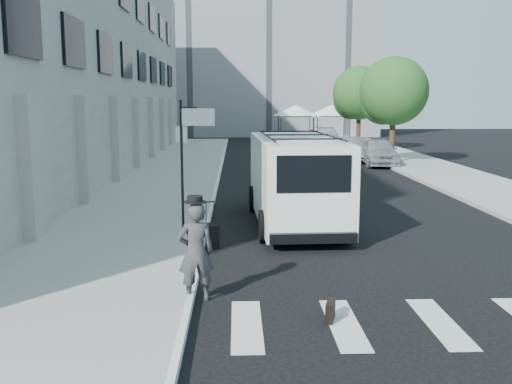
{
  "coord_description": "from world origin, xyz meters",
  "views": [
    {
      "loc": [
        -1.15,
        -11.85,
        3.65
      ],
      "look_at": [
        -0.66,
        2.62,
        1.3
      ],
      "focal_mm": 40.0,
      "sensor_mm": 36.0,
      "label": 1
    }
  ],
  "objects": [
    {
      "name": "building_left",
      "position": [
        -11.5,
        18.0,
        6.0
      ],
      "size": [
        10.0,
        44.0,
        12.0
      ],
      "primitive_type": "cube",
      "color": "gray",
      "rests_on": "ground"
    },
    {
      "name": "parked_car_c",
      "position": [
        6.13,
        34.05,
        0.71
      ],
      "size": [
        2.31,
        5.03,
        1.42
      ],
      "primitive_type": "imported",
      "rotation": [
        0.0,
        0.0,
        -0.07
      ],
      "color": "#B4B8BD",
      "rests_on": "ground"
    },
    {
      "name": "parked_car_a",
      "position": [
        6.8,
        19.82,
        0.77
      ],
      "size": [
        2.1,
        4.65,
        1.55
      ],
      "primitive_type": "imported",
      "rotation": [
        0.0,
        0.0,
        -0.06
      ],
      "color": "#A5A8AD",
      "rests_on": "ground"
    },
    {
      "name": "tree_near",
      "position": [
        7.5,
        20.15,
        3.97
      ],
      "size": [
        3.8,
        3.83,
        6.03
      ],
      "color": "black",
      "rests_on": "ground"
    },
    {
      "name": "businessman",
      "position": [
        -1.9,
        -1.8,
        0.92
      ],
      "size": [
        0.75,
        0.58,
        1.83
      ],
      "primitive_type": "imported",
      "rotation": [
        0.0,
        0.0,
        3.38
      ],
      "color": "#37373A",
      "rests_on": "ground"
    },
    {
      "name": "sidewalk_left",
      "position": [
        -4.25,
        16.0,
        0.07
      ],
      "size": [
        4.5,
        48.0,
        0.15
      ],
      "primitive_type": "cube",
      "color": "gray",
      "rests_on": "ground"
    },
    {
      "name": "briefcase",
      "position": [
        0.4,
        -2.84,
        0.17
      ],
      "size": [
        0.24,
        0.46,
        0.34
      ],
      "primitive_type": "cube",
      "rotation": [
        0.0,
        0.0,
        -0.29
      ],
      "color": "black",
      "rests_on": "ground"
    },
    {
      "name": "ground",
      "position": [
        0.0,
        0.0,
        0.0
      ],
      "size": [
        120.0,
        120.0,
        0.0
      ],
      "primitive_type": "plane",
      "color": "black",
      "rests_on": "ground"
    },
    {
      "name": "sign_pole",
      "position": [
        -2.36,
        3.2,
        2.65
      ],
      "size": [
        1.03,
        0.07,
        3.5
      ],
      "color": "black",
      "rests_on": "sidewalk_left"
    },
    {
      "name": "tent_right",
      "position": [
        7.2,
        38.5,
        2.71
      ],
      "size": [
        4.0,
        4.0,
        3.2
      ],
      "color": "black",
      "rests_on": "ground"
    },
    {
      "name": "cargo_van",
      "position": [
        0.56,
        4.77,
        1.32
      ],
      "size": [
        2.63,
        6.93,
        2.55
      ],
      "rotation": [
        0.0,
        0.0,
        0.04
      ],
      "color": "white",
      "rests_on": "ground"
    },
    {
      "name": "building_far",
      "position": [
        2.0,
        50.0,
        12.5
      ],
      "size": [
        22.0,
        12.0,
        25.0
      ],
      "primitive_type": "cube",
      "color": "slate",
      "rests_on": "ground"
    },
    {
      "name": "parked_car_b",
      "position": [
        5.77,
        22.26,
        0.71
      ],
      "size": [
        1.5,
        4.29,
        1.41
      ],
      "primitive_type": "imported",
      "rotation": [
        0.0,
        0.0,
        -0.0
      ],
      "color": "slate",
      "rests_on": "ground"
    },
    {
      "name": "tent_left",
      "position": [
        4.0,
        38.0,
        2.71
      ],
      "size": [
        4.0,
        4.0,
        3.2
      ],
      "color": "black",
      "rests_on": "ground"
    },
    {
      "name": "sidewalk_right",
      "position": [
        9.0,
        20.0,
        0.07
      ],
      "size": [
        4.0,
        56.0,
        0.15
      ],
      "primitive_type": "cube",
      "color": "gray",
      "rests_on": "ground"
    },
    {
      "name": "tree_far",
      "position": [
        7.5,
        29.15,
        3.97
      ],
      "size": [
        3.8,
        3.83,
        6.03
      ],
      "color": "black",
      "rests_on": "ground"
    },
    {
      "name": "suitcase",
      "position": [
        -1.77,
        2.03,
        0.3
      ],
      "size": [
        0.37,
        0.47,
        1.14
      ],
      "rotation": [
        0.0,
        0.0,
        0.31
      ],
      "color": "black",
      "rests_on": "ground"
    }
  ]
}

